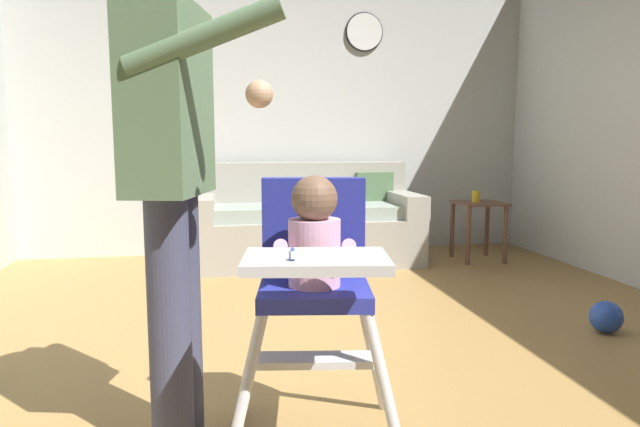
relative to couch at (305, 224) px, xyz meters
The scene contains 9 objects.
ground 2.42m from the couch, 93.68° to the right, with size 6.34×7.36×0.10m, color #A37C43.
wall_far 1.16m from the couch, 106.49° to the left, with size 5.54×0.06×2.71m, color beige.
couch is the anchor object (origin of this frame).
high_chair 3.04m from the couch, 97.91° to the right, with size 0.69×0.79×0.95m.
adult_standing 3.08m from the couch, 106.75° to the right, with size 0.51×0.57×1.67m.
toy_ball_second 2.53m from the couch, 57.46° to the right, with size 0.18×0.18×0.18m, color #284CB7.
side_table 1.53m from the couch, ahead, with size 0.40×0.40×0.52m.
sippy_cup 1.52m from the couch, ahead, with size 0.07×0.07×0.10m, color gold.
wall_clock 1.91m from the couch, 36.86° to the left, with size 0.36×0.04×0.36m.
Camera 1 is at (-0.56, -2.38, 1.05)m, focal length 31.26 mm.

